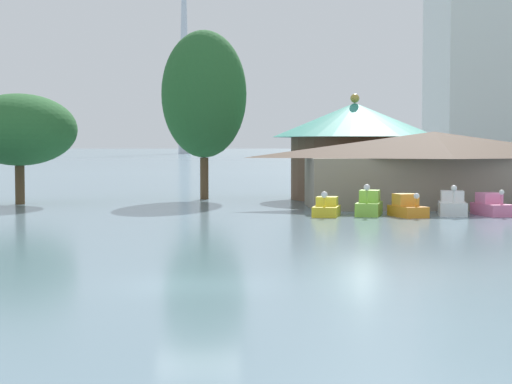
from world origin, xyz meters
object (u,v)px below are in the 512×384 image
(boathouse, at_px, (434,168))
(green_roof_pavilion, at_px, (355,145))
(pedal_boat_lime, at_px, (369,205))
(shoreline_tree_tall_left, at_px, (19,130))
(pedal_boat_yellow, at_px, (327,208))
(pedal_boat_orange, at_px, (407,208))
(shoreline_tree_mid, at_px, (204,94))
(distant_broadcast_tower, at_px, (184,19))
(pedal_boat_white, at_px, (452,205))
(pedal_boat_pink, at_px, (491,206))

(boathouse, xyz_separation_m, green_roof_pavilion, (-4.01, 8.93, 1.50))
(pedal_boat_lime, xyz_separation_m, shoreline_tree_tall_left, (-23.02, 10.34, 4.62))
(pedal_boat_yellow, distance_m, green_roof_pavilion, 16.62)
(pedal_boat_orange, relative_size, shoreline_tree_tall_left, 0.34)
(shoreline_tree_mid, bearing_deg, pedal_boat_lime, -56.73)
(pedal_boat_yellow, xyz_separation_m, shoreline_tree_tall_left, (-20.45, 10.71, 4.77))
(green_roof_pavilion, bearing_deg, pedal_boat_orange, -87.46)
(shoreline_tree_tall_left, bearing_deg, pedal_boat_lime, -24.18)
(pedal_boat_lime, distance_m, pedal_boat_orange, 2.29)
(pedal_boat_orange, bearing_deg, distant_broadcast_tower, 167.95)
(pedal_boat_white, height_order, distant_broadcast_tower, distant_broadcast_tower)
(pedal_boat_white, relative_size, pedal_boat_pink, 0.96)
(shoreline_tree_tall_left, bearing_deg, pedal_boat_white, -20.32)
(green_roof_pavilion, relative_size, shoreline_tree_mid, 0.98)
(pedal_boat_white, distance_m, pedal_boat_pink, 2.31)
(pedal_boat_yellow, relative_size, pedal_boat_pink, 0.93)
(pedal_boat_yellow, height_order, pedal_boat_white, pedal_boat_white)
(pedal_boat_orange, distance_m, green_roof_pavilion, 16.73)
(boathouse, distance_m, shoreline_tree_tall_left, 28.76)
(pedal_boat_pink, bearing_deg, distant_broadcast_tower, 175.50)
(boathouse, relative_size, distant_broadcast_tower, 0.12)
(pedal_boat_lime, bearing_deg, distant_broadcast_tower, -159.21)
(pedal_boat_orange, distance_m, shoreline_tree_tall_left, 27.92)
(distant_broadcast_tower, bearing_deg, shoreline_tree_tall_left, -88.89)
(pedal_boat_orange, distance_m, boathouse, 8.35)
(pedal_boat_yellow, relative_size, pedal_boat_white, 0.97)
(pedal_boat_white, bearing_deg, pedal_boat_pink, 98.44)
(pedal_boat_orange, xyz_separation_m, distant_broadcast_tower, (-31.81, 359.22, 63.04))
(shoreline_tree_tall_left, bearing_deg, shoreline_tree_mid, 22.16)
(shoreline_tree_tall_left, bearing_deg, pedal_boat_yellow, -27.65)
(pedal_boat_pink, height_order, shoreline_tree_mid, shoreline_tree_mid)
(pedal_boat_white, height_order, boathouse, boathouse)
(pedal_boat_yellow, xyz_separation_m, pedal_boat_white, (7.53, 0.35, 0.13))
(pedal_boat_yellow, relative_size, shoreline_tree_tall_left, 0.35)
(pedal_boat_orange, bearing_deg, boathouse, 138.89)
(pedal_boat_yellow, relative_size, distant_broadcast_tower, 0.02)
(pedal_boat_yellow, relative_size, boathouse, 0.16)
(boathouse, bearing_deg, distant_broadcast_tower, 95.70)
(pedal_boat_pink, xyz_separation_m, boathouse, (-1.90, 6.53, 2.13))
(pedal_boat_orange, xyz_separation_m, shoreline_tree_mid, (-12.28, 16.52, 7.52))
(pedal_boat_lime, height_order, green_roof_pavilion, green_roof_pavilion)
(green_roof_pavilion, bearing_deg, pedal_boat_white, -76.80)
(pedal_boat_yellow, relative_size, pedal_boat_lime, 0.96)
(shoreline_tree_tall_left, height_order, distant_broadcast_tower, distant_broadcast_tower)
(pedal_boat_white, bearing_deg, green_roof_pavilion, -156.18)
(pedal_boat_orange, relative_size, distant_broadcast_tower, 0.02)
(pedal_boat_white, bearing_deg, pedal_boat_yellow, -76.69)
(shoreline_tree_tall_left, bearing_deg, distant_broadcast_tower, 91.11)
(pedal_boat_orange, bearing_deg, pedal_boat_white, 90.92)
(pedal_boat_pink, xyz_separation_m, distant_broadcast_tower, (-36.99, 358.37, 63.03))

